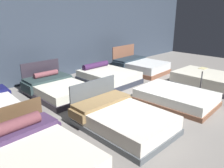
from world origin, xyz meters
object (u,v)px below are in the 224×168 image
bed_2 (176,97)px  bed_7 (140,66)px  bed_3 (205,80)px  price_sign (201,86)px  bed_6 (108,76)px  bed_1 (122,119)px  bed_0 (34,158)px  bed_5 (57,88)px

bed_2 → bed_7: bearing=52.5°
bed_3 → price_sign: price_sign is taller
bed_3 → bed_6: bearing=127.5°
bed_1 → price_sign: bed_1 is taller
bed_6 → bed_1: bearing=-129.6°
bed_7 → price_sign: size_ratio=2.33×
bed_6 → price_sign: 3.28m
bed_6 → bed_7: bearing=0.8°
bed_1 → bed_3: bed_1 is taller
bed_1 → bed_6: 3.51m
bed_1 → bed_7: 5.05m
bed_2 → bed_7: size_ratio=1.03×
bed_0 → bed_5: 3.53m
bed_5 → bed_7: size_ratio=1.01×
bed_3 → bed_6: size_ratio=0.97×
bed_1 → bed_2: 2.17m
bed_7 → bed_1: bearing=-149.7°
bed_2 → price_sign: 1.06m
bed_3 → bed_6: (-2.07, 2.81, -0.02)m
bed_1 → price_sign: (3.19, -0.38, 0.12)m
bed_1 → bed_6: (2.19, 2.74, -0.01)m
bed_2 → bed_6: bed_6 is taller
bed_3 → bed_5: size_ratio=0.94×
bed_3 → bed_7: 2.87m
bed_0 → bed_7: (6.28, 2.76, 0.00)m
bed_7 → bed_0: bearing=-159.6°
bed_0 → bed_5: bed_5 is taller
bed_5 → bed_3: bearing=-34.3°
bed_0 → bed_2: bearing=-4.3°
bed_1 → price_sign: bearing=-6.5°
bed_6 → price_sign: bearing=-73.2°
bed_2 → price_sign: size_ratio=2.40×
bed_7 → bed_5: bearing=175.9°
bed_2 → bed_5: size_ratio=1.02×
bed_3 → bed_7: bed_7 is taller
bed_0 → price_sign: bearing=-6.7°
bed_3 → price_sign: size_ratio=2.21×
bed_2 → bed_3: (2.09, 0.05, 0.06)m
bed_6 → price_sign: (1.00, -3.12, 0.13)m
bed_0 → price_sign: price_sign is taller
bed_3 → bed_5: bed_5 is taller
bed_0 → bed_7: bearing=21.6°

